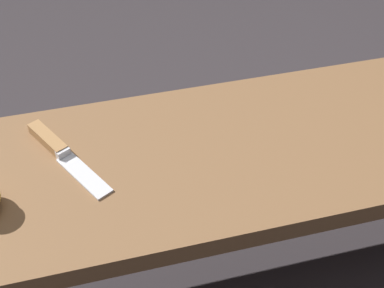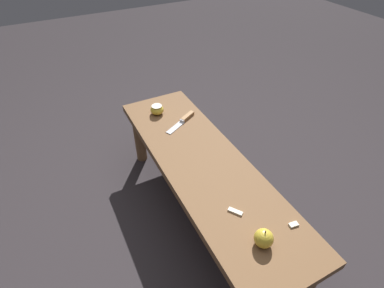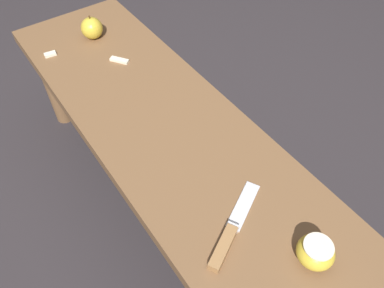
{
  "view_description": "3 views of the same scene",
  "coord_description": "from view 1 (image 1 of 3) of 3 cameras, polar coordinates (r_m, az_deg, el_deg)",
  "views": [
    {
      "loc": [
        -0.3,
        -0.68,
        1.07
      ],
      "look_at": [
        -0.12,
        -0.0,
        0.43
      ],
      "focal_mm": 50.0,
      "sensor_mm": 36.0,
      "label": 1
    },
    {
      "loc": [
        0.89,
        -0.52,
        1.38
      ],
      "look_at": [
        -0.12,
        -0.0,
        0.43
      ],
      "focal_mm": 28.0,
      "sensor_mm": 36.0,
      "label": 2
    },
    {
      "loc": [
        -0.6,
        0.34,
        1.13
      ],
      "look_at": [
        -0.12,
        -0.0,
        0.43
      ],
      "focal_mm": 35.0,
      "sensor_mm": 36.0,
      "label": 3
    }
  ],
  "objects": [
    {
      "name": "ground_plane",
      "position": [
        1.3,
        5.25,
        -13.07
      ],
      "size": [
        8.0,
        8.0,
        0.0
      ],
      "primitive_type": "plane",
      "color": "#2D282B"
    },
    {
      "name": "wooden_bench",
      "position": [
        1.04,
        6.4,
        -2.64
      ],
      "size": [
        1.33,
        0.39,
        0.4
      ],
      "color": "brown",
      "rests_on": "ground_plane"
    },
    {
      "name": "knife",
      "position": [
        1.0,
        -14.19,
        -0.43
      ],
      "size": [
        0.13,
        0.22,
        0.02
      ],
      "rotation": [
        0.0,
        0.0,
        -1.08
      ],
      "color": "silver",
      "rests_on": "wooden_bench"
    }
  ]
}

